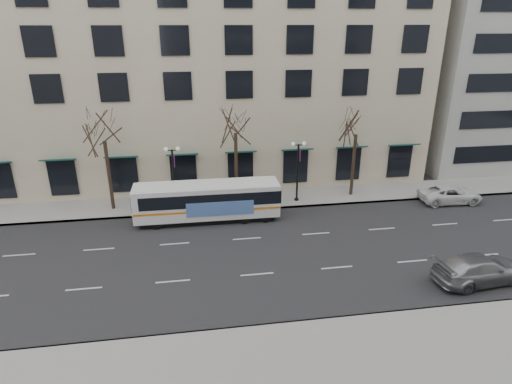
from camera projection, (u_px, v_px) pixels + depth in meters
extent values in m
plane|color=black|center=(252.00, 255.00, 27.86)|extent=(160.00, 160.00, 0.00)
cube|color=gray|center=(294.00, 197.00, 36.79)|extent=(80.00, 4.00, 0.15)
cube|color=#C3B395|center=(201.00, 45.00, 42.38)|extent=(40.00, 20.00, 24.00)
cylinder|color=black|center=(109.00, 176.00, 33.46)|extent=(0.28, 0.28, 5.74)
cylinder|color=black|center=(236.00, 169.00, 34.83)|extent=(0.28, 0.28, 5.95)
cylinder|color=black|center=(353.00, 166.00, 36.32)|extent=(0.28, 0.28, 5.46)
cylinder|color=black|center=(174.00, 180.00, 33.75)|extent=(0.16, 0.16, 5.00)
cylinder|color=black|center=(176.00, 207.00, 34.62)|extent=(0.36, 0.36, 0.30)
cube|color=black|center=(172.00, 150.00, 32.84)|extent=(0.90, 0.06, 0.06)
sphere|color=silver|center=(166.00, 149.00, 32.74)|extent=(0.32, 0.32, 0.32)
sphere|color=silver|center=(178.00, 149.00, 32.86)|extent=(0.32, 0.32, 0.32)
cube|color=#74207A|center=(174.00, 161.00, 33.17)|extent=(0.04, 0.45, 1.00)
cylinder|color=black|center=(297.00, 174.00, 35.15)|extent=(0.16, 0.16, 5.00)
cylinder|color=black|center=(296.00, 200.00, 36.03)|extent=(0.36, 0.36, 0.30)
cube|color=black|center=(299.00, 145.00, 34.24)|extent=(0.90, 0.06, 0.06)
sphere|color=silver|center=(293.00, 144.00, 34.14)|extent=(0.32, 0.32, 0.32)
sphere|color=silver|center=(304.00, 144.00, 34.27)|extent=(0.32, 0.32, 0.32)
cube|color=#74207A|center=(300.00, 155.00, 34.58)|extent=(0.04, 0.45, 1.00)
cube|color=white|center=(207.00, 200.00, 32.21)|extent=(10.84, 2.43, 2.48)
cube|color=black|center=(208.00, 217.00, 32.73)|extent=(9.97, 2.14, 0.41)
cube|color=black|center=(211.00, 195.00, 32.10)|extent=(10.41, 2.46, 0.99)
cube|color=orange|center=(207.00, 205.00, 32.37)|extent=(10.73, 2.45, 0.16)
cube|color=#4D72BC|center=(220.00, 209.00, 31.32)|extent=(4.96, 0.09, 1.08)
cube|color=white|center=(206.00, 184.00, 31.74)|extent=(10.30, 2.19, 0.07)
cylinder|color=black|center=(156.00, 223.00, 31.20)|extent=(0.90, 0.26, 0.90)
cylinder|color=black|center=(158.00, 212.00, 33.10)|extent=(0.90, 0.26, 0.90)
cylinder|color=black|center=(245.00, 218.00, 32.06)|extent=(0.90, 0.26, 0.90)
cylinder|color=black|center=(241.00, 207.00, 33.97)|extent=(0.90, 0.26, 0.90)
cylinder|color=black|center=(266.00, 217.00, 32.28)|extent=(0.90, 0.26, 0.90)
cylinder|color=black|center=(262.00, 206.00, 34.18)|extent=(0.90, 0.26, 0.90)
imported|color=#979A9E|center=(480.00, 269.00, 24.79)|extent=(5.85, 2.87, 1.64)
imported|color=white|center=(450.00, 194.00, 35.77)|extent=(5.24, 2.62, 1.42)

